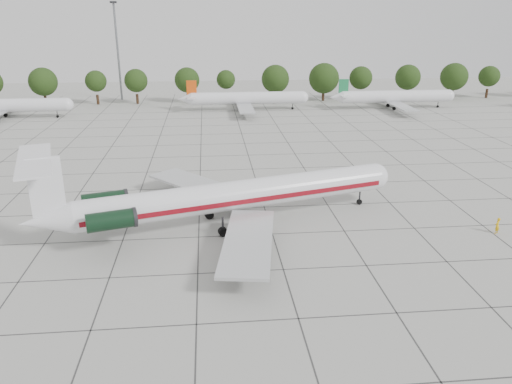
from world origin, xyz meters
The scene contains 9 objects.
ground centered at (0.00, 0.00, 0.00)m, with size 260.00×260.00×0.00m, color #A4A49D.
apron_joints centered at (0.00, 15.00, 0.01)m, with size 170.00×170.00×0.02m, color #383838.
main_airliner centered at (-5.50, 2.70, 3.50)m, with size 41.55×31.92×9.91m.
ground_crew centered at (24.36, -2.17, 0.91)m, with size 0.66×0.44×1.82m, color #E9B00D.
bg_airliner_b centered at (-52.23, 67.93, 2.91)m, with size 28.24×27.20×7.40m.
bg_airliner_c centered at (3.00, 72.80, 2.91)m, with size 28.24×27.20×7.40m.
bg_airliner_d centered at (40.03, 71.77, 2.91)m, with size 28.24×27.20×7.40m.
tree_line centered at (-11.68, 85.00, 5.98)m, with size 249.86×8.44×10.22m.
floodlight_mast centered at (-30.00, 92.00, 14.28)m, with size 1.60×1.60×25.45m.
Camera 1 is at (-6.60, -49.07, 22.75)m, focal length 35.00 mm.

